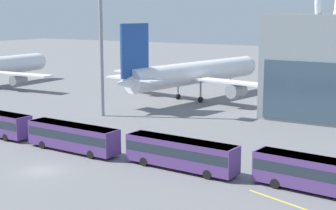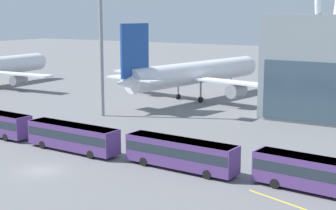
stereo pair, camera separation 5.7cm
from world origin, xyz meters
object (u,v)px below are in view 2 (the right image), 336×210
airliner_at_gate_far (191,74)px  shuttle_bus_4 (321,174)px  shuttle_bus_2 (73,136)px  shuttle_bus_3 (181,152)px  floodlight_mast (101,13)px

airliner_at_gate_far → shuttle_bus_4: 54.41m
shuttle_bus_2 → shuttle_bus_4: size_ratio=0.99×
airliner_at_gate_far → shuttle_bus_2: 41.49m
shuttle_bus_3 → shuttle_bus_2: bearing=-175.3°
shuttle_bus_3 → shuttle_bus_4: 15.30m
floodlight_mast → shuttle_bus_3: bearing=-36.0°
shuttle_bus_2 → floodlight_mast: floodlight_mast is taller
shuttle_bus_3 → shuttle_bus_4: (15.30, 0.38, 0.00)m
shuttle_bus_3 → shuttle_bus_4: same height
shuttle_bus_2 → shuttle_bus_3: bearing=4.4°
floodlight_mast → shuttle_bus_4: bearing=-24.3°
airliner_at_gate_far → shuttle_bus_4: (36.70, -40.03, -3.37)m
airliner_at_gate_far → shuttle_bus_3: airliner_at_gate_far is taller
shuttle_bus_2 → shuttle_bus_3: 15.31m
airliner_at_gate_far → shuttle_bus_3: size_ratio=3.11×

